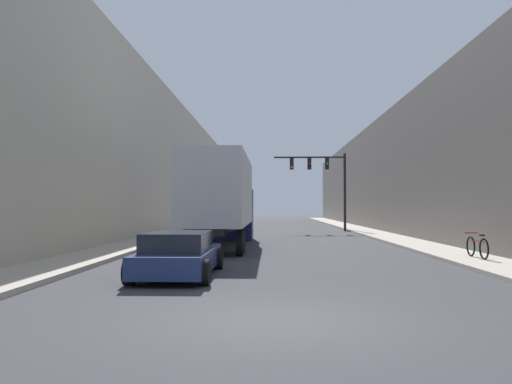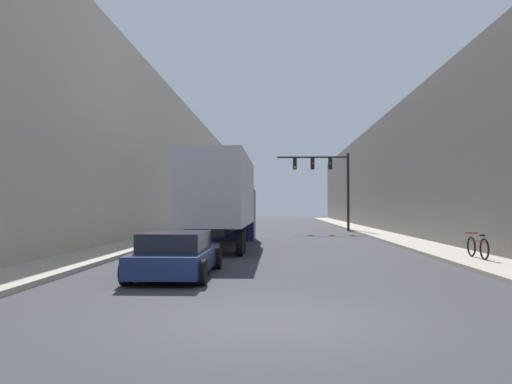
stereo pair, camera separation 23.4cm
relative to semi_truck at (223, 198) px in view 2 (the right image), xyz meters
name	(u,v)px [view 2 (the right image)]	position (x,y,z in m)	size (l,w,h in m)	color
ground_plane	(274,321)	(2.54, -15.46, -2.34)	(200.00, 200.00, 0.00)	#38383D
sidewalk_right	(366,231)	(9.38, 14.54, -2.27)	(2.18, 80.00, 0.15)	#B2A899
sidewalk_left	(188,230)	(-4.30, 14.54, -2.27)	(2.18, 80.00, 0.15)	#B2A899
building_right	(420,175)	(13.48, 14.54, 1.98)	(6.00, 80.00, 8.65)	#66605B
building_left	(137,162)	(-8.39, 14.54, 3.10)	(6.00, 80.00, 10.88)	#BCB29E
semi_truck	(223,198)	(0.00, 0.00, 0.00)	(2.59, 11.71, 4.18)	silver
sedan_car	(177,255)	(-0.19, -10.16, -1.74)	(2.08, 4.54, 1.23)	navy
traffic_signal_gantry	(329,176)	(6.63, 15.29, 2.00)	(5.64, 0.35, 6.09)	black
parked_bicycle	(478,247)	(9.47, -6.45, -1.81)	(0.44, 1.82, 0.86)	black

